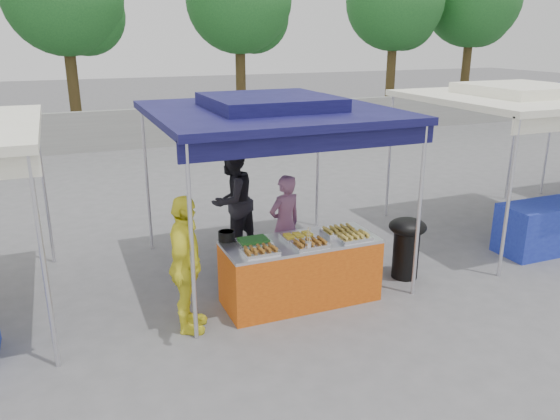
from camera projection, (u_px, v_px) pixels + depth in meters
name	position (u px, v px, depth m)	size (l,w,h in m)	color
ground_plane	(297.00, 297.00, 7.32)	(80.00, 80.00, 0.00)	slate
back_wall	(153.00, 128.00, 16.83)	(40.00, 0.25, 1.20)	gray
main_canopy	(270.00, 110.00, 7.45)	(3.20, 3.20, 2.57)	silver
neighbor_stall_right	(534.00, 147.00, 8.96)	(3.20, 3.20, 2.57)	silver
tree_1	(68.00, 1.00, 17.05)	(3.73, 3.70, 6.37)	#48391C
tree_2	(243.00, 4.00, 19.09)	(3.72, 3.70, 6.36)	#48391C
tree_3	(397.00, 5.00, 21.05)	(3.77, 3.76, 6.47)	#48391C
tree_4	(475.00, 3.00, 22.52)	(3.90, 3.90, 6.70)	#48391C
vendor_table	(300.00, 271.00, 7.10)	(2.00, 0.80, 0.85)	#D95813
food_tray_fl	(260.00, 251.00, 6.54)	(0.42, 0.30, 0.07)	silver
food_tray_fm	(310.00, 244.00, 6.76)	(0.42, 0.30, 0.07)	silver
food_tray_fr	(354.00, 237.00, 6.99)	(0.42, 0.30, 0.07)	silver
food_tray_bl	(254.00, 242.00, 6.84)	(0.42, 0.30, 0.07)	silver
food_tray_bm	(298.00, 236.00, 7.03)	(0.42, 0.30, 0.07)	silver
food_tray_br	(339.00, 231.00, 7.22)	(0.42, 0.30, 0.07)	silver
cooking_pot	(226.00, 236.00, 6.95)	(0.21, 0.21, 0.12)	black
skewer_cup	(308.00, 246.00, 6.67)	(0.08, 0.08, 0.10)	silver
wok_burner	(407.00, 243.00, 7.78)	(0.53, 0.53, 0.90)	black
crate_left	(255.00, 280.00, 7.49)	(0.46, 0.32, 0.28)	#1627B6
crate_right	(293.00, 266.00, 7.92)	(0.52, 0.37, 0.31)	#1627B6
crate_stacked	(293.00, 246.00, 7.82)	(0.52, 0.37, 0.31)	#1627B6
vendor_woman	(285.00, 224.00, 7.91)	(0.54, 0.35, 1.47)	#9A6286
helper_man	(232.00, 201.00, 8.55)	(0.85, 0.66, 1.75)	black
customer_person	(186.00, 265.00, 6.28)	(0.97, 0.41, 1.66)	#FCF438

